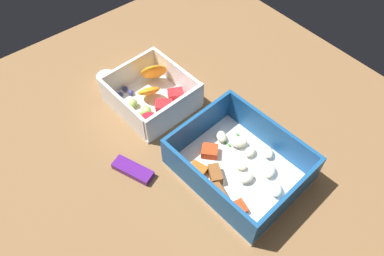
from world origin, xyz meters
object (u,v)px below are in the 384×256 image
at_px(fruit_bowl, 152,95).
at_px(candy_bar, 133,170).
at_px(pasta_container, 238,165).
at_px(paper_cup_liner, 106,79).

height_order(fruit_bowl, candy_bar, fruit_bowl).
xyz_separation_m(pasta_container, fruit_bowl, (0.21, 0.02, 0.00)).
height_order(pasta_container, paper_cup_liner, pasta_container).
bearing_deg(candy_bar, fruit_bowl, -47.30).
relative_size(candy_bar, paper_cup_liner, 1.91).
xyz_separation_m(candy_bar, paper_cup_liner, (0.21, -0.08, 0.00)).
bearing_deg(candy_bar, paper_cup_liner, -20.02).
relative_size(pasta_container, candy_bar, 2.95).
xyz_separation_m(pasta_container, paper_cup_liner, (0.32, 0.06, -0.01)).
bearing_deg(fruit_bowl, paper_cup_liner, 19.87).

